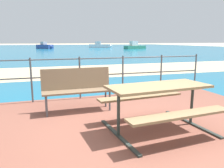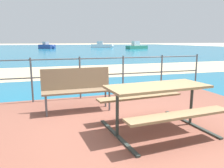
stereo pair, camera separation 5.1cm
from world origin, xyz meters
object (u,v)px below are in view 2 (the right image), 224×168
at_px(boat_near, 102,45).
at_px(boat_far, 137,46).
at_px(park_bench, 77,86).
at_px(picnic_table, 157,97).
at_px(boat_mid, 47,46).

bearing_deg(boat_near, boat_far, -45.86).
bearing_deg(boat_far, park_bench, -136.91).
relative_size(park_bench, boat_far, 0.29).
distance_m(picnic_table, boat_near, 46.80).
distance_m(boat_near, boat_far, 10.23).
xyz_separation_m(park_bench, boat_near, (12.06, 44.01, -0.11)).
xyz_separation_m(picnic_table, boat_far, (15.38, 36.28, -0.17)).
bearing_deg(boat_mid, picnic_table, -44.48).
relative_size(picnic_table, boat_far, 0.35).
bearing_deg(boat_near, boat_mid, -147.54).
relative_size(picnic_table, boat_near, 0.35).
bearing_deg(park_bench, boat_near, 73.84).
xyz_separation_m(park_bench, boat_far, (16.48, 34.78, -0.13)).
distance_m(park_bench, boat_near, 45.63).
xyz_separation_m(picnic_table, boat_mid, (-0.82, 42.58, -0.17)).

